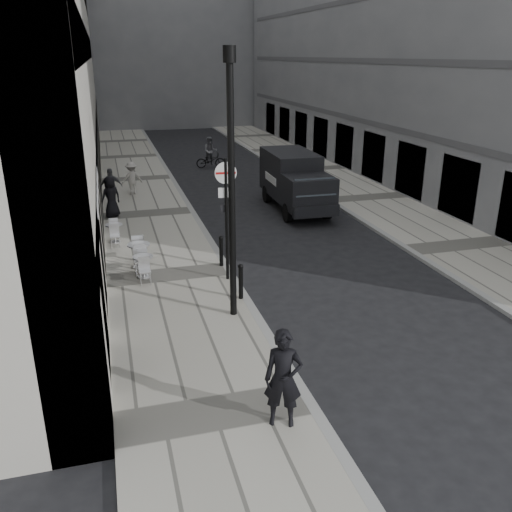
{
  "coord_description": "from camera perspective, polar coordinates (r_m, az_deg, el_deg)",
  "views": [
    {
      "loc": [
        -3.65,
        -6.39,
        6.96
      ],
      "look_at": [
        0.33,
        7.95,
        1.4
      ],
      "focal_mm": 38.0,
      "sensor_mm": 36.0,
      "label": 1
    }
  ],
  "objects": [
    {
      "name": "ground",
      "position": [
        10.13,
        11.22,
        -23.4
      ],
      "size": [
        120.0,
        120.0,
        0.0
      ],
      "primitive_type": "plane",
      "color": "black",
      "rests_on": "ground"
    },
    {
      "name": "sidewalk",
      "position": [
        25.4,
        -11.24,
        4.33
      ],
      "size": [
        4.0,
        60.0,
        0.12
      ],
      "primitive_type": "cube",
      "color": "#ADA99C",
      "rests_on": "ground"
    },
    {
      "name": "far_sidewalk",
      "position": [
        28.33,
        11.59,
        5.97
      ],
      "size": [
        4.0,
        60.0,
        0.12
      ],
      "primitive_type": "cube",
      "color": "#ADA99C",
      "rests_on": "ground"
    },
    {
      "name": "building_left",
      "position": [
        31.05,
        -21.62,
        22.96
      ],
      "size": [
        4.0,
        45.0,
        18.0
      ],
      "primitive_type": "cube",
      "color": "#B6B3A5",
      "rests_on": "ground"
    },
    {
      "name": "building_far",
      "position": [
        62.73,
        -11.8,
        23.8
      ],
      "size": [
        24.0,
        16.0,
        22.0
      ],
      "primitive_type": "cube",
      "color": "gray",
      "rests_on": "ground"
    },
    {
      "name": "walking_man",
      "position": [
        10.64,
        2.88,
        -12.76
      ],
      "size": [
        0.86,
        0.71,
        2.03
      ],
      "primitive_type": "imported",
      "rotation": [
        0.0,
        0.0,
        -0.36
      ],
      "color": "black",
      "rests_on": "sidewalk"
    },
    {
      "name": "sign_post",
      "position": [
        16.8,
        -3.15,
        5.51
      ],
      "size": [
        0.67,
        0.12,
        3.92
      ],
      "rotation": [
        0.0,
        0.0,
        -0.09
      ],
      "color": "black",
      "rests_on": "sidewalk"
    },
    {
      "name": "lamppost",
      "position": [
        14.0,
        -2.61,
        8.41
      ],
      "size": [
        0.32,
        0.32,
        7.04
      ],
      "color": "black",
      "rests_on": "sidewalk"
    },
    {
      "name": "bollard_near",
      "position": [
        18.54,
        -3.68,
        0.43
      ],
      "size": [
        0.13,
        0.13,
        1.0
      ],
      "primitive_type": "cylinder",
      "color": "black",
      "rests_on": "sidewalk"
    },
    {
      "name": "bollard_far",
      "position": [
        16.02,
        -1.61,
        -2.81
      ],
      "size": [
        0.14,
        0.14,
        1.01
      ],
      "primitive_type": "cylinder",
      "color": "black",
      "rests_on": "sidewalk"
    },
    {
      "name": "panel_van",
      "position": [
        25.72,
        4.08,
        8.13
      ],
      "size": [
        2.21,
        5.63,
        2.63
      ],
      "rotation": [
        0.0,
        0.0,
        -0.03
      ],
      "color": "black",
      "rests_on": "ground"
    },
    {
      "name": "cyclist",
      "position": [
        35.75,
        -4.82,
        10.46
      ],
      "size": [
        1.9,
        0.81,
        1.99
      ],
      "rotation": [
        0.0,
        0.0,
        -0.09
      ],
      "color": "black",
      "rests_on": "ground"
    },
    {
      "name": "pedestrian_a",
      "position": [
        27.04,
        -14.98,
        7.07
      ],
      "size": [
        1.06,
        0.49,
        1.76
      ],
      "primitive_type": "imported",
      "rotation": [
        0.0,
        0.0,
        3.2
      ],
      "color": "#4F4F53",
      "rests_on": "sidewalk"
    },
    {
      "name": "pedestrian_b",
      "position": [
        28.88,
        -12.95,
        7.99
      ],
      "size": [
        1.19,
        0.83,
        1.69
      ],
      "primitive_type": "imported",
      "rotation": [
        0.0,
        0.0,
        3.33
      ],
      "color": "#B6B0A8",
      "rests_on": "sidewalk"
    },
    {
      "name": "pedestrian_c",
      "position": [
        24.95,
        -15.03,
        6.04
      ],
      "size": [
        1.05,
        0.91,
        1.82
      ],
      "primitive_type": "imported",
      "rotation": [
        0.0,
        0.0,
        3.6
      ],
      "color": "black",
      "rests_on": "sidewalk"
    },
    {
      "name": "cafe_table_near",
      "position": [
        17.93,
        -11.76,
        -0.9
      ],
      "size": [
        0.66,
        1.5,
        0.85
      ],
      "color": "#BBBBBD",
      "rests_on": "sidewalk"
    },
    {
      "name": "cafe_table_mid",
      "position": [
        18.77,
        -12.2,
        0.26
      ],
      "size": [
        0.77,
        1.73,
        0.98
      ],
      "color": "silver",
      "rests_on": "sidewalk"
    },
    {
      "name": "cafe_table_far",
      "position": [
        21.56,
        -14.68,
        2.5
      ],
      "size": [
        0.66,
        1.49,
        0.85
      ],
      "color": "silver",
      "rests_on": "sidewalk"
    }
  ]
}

